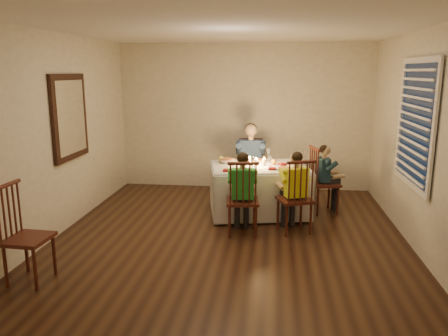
# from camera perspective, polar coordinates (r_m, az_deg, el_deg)

# --- Properties ---
(ground) EXTENTS (5.00, 5.00, 0.00)m
(ground) POSITION_cam_1_polar(r_m,az_deg,el_deg) (5.76, 0.77, -8.94)
(ground) COLOR black
(ground) RESTS_ON ground
(wall_left) EXTENTS (0.02, 5.00, 2.60)m
(wall_left) POSITION_cam_1_polar(r_m,az_deg,el_deg) (6.07, -20.87, 4.07)
(wall_left) COLOR beige
(wall_left) RESTS_ON ground
(wall_right) EXTENTS (0.02, 5.00, 2.60)m
(wall_right) POSITION_cam_1_polar(r_m,az_deg,el_deg) (5.66, 24.16, 3.22)
(wall_right) COLOR beige
(wall_right) RESTS_ON ground
(wall_back) EXTENTS (4.50, 0.02, 2.60)m
(wall_back) POSITION_cam_1_polar(r_m,az_deg,el_deg) (7.89, 2.67, 6.65)
(wall_back) COLOR beige
(wall_back) RESTS_ON ground
(ceiling) EXTENTS (5.00, 5.00, 0.00)m
(ceiling) POSITION_cam_1_polar(r_m,az_deg,el_deg) (5.38, 0.86, 17.78)
(ceiling) COLOR white
(ceiling) RESTS_ON wall_back
(dining_table) EXTENTS (1.60, 1.28, 0.71)m
(dining_table) POSITION_cam_1_polar(r_m,az_deg,el_deg) (6.52, 4.62, -1.53)
(dining_table) COLOR silver
(dining_table) RESTS_ON ground
(chair_adult) EXTENTS (0.43, 0.41, 1.01)m
(chair_adult) POSITION_cam_1_polar(r_m,az_deg,el_deg) (7.41, 3.42, -4.01)
(chair_adult) COLOR #36110E
(chair_adult) RESTS_ON ground
(chair_near_left) EXTENTS (0.46, 0.44, 1.01)m
(chair_near_left) POSITION_cam_1_polar(r_m,az_deg,el_deg) (5.86, 2.37, -8.55)
(chair_near_left) COLOR #36110E
(chair_near_left) RESTS_ON ground
(chair_near_right) EXTENTS (0.53, 0.52, 1.01)m
(chair_near_right) POSITION_cam_1_polar(r_m,az_deg,el_deg) (6.00, 9.05, -8.19)
(chair_near_right) COLOR #36110E
(chair_near_right) RESTS_ON ground
(chair_end) EXTENTS (0.50, 0.51, 1.01)m
(chair_end) POSITION_cam_1_polar(r_m,az_deg,el_deg) (6.89, 12.77, -5.59)
(chair_end) COLOR #36110E
(chair_end) RESTS_ON ground
(chair_extra) EXTENTS (0.43, 0.45, 1.03)m
(chair_extra) POSITION_cam_1_polar(r_m,az_deg,el_deg) (5.05, -23.73, -13.27)
(chair_extra) COLOR #36110E
(chair_extra) RESTS_ON ground
(adult) EXTENTS (0.48, 0.44, 1.27)m
(adult) POSITION_cam_1_polar(r_m,az_deg,el_deg) (7.41, 3.42, -4.01)
(adult) COLOR navy
(adult) RESTS_ON ground
(child_green) EXTENTS (0.41, 0.38, 1.10)m
(child_green) POSITION_cam_1_polar(r_m,az_deg,el_deg) (5.86, 2.37, -8.55)
(child_green) COLOR green
(child_green) RESTS_ON ground
(child_yellow) EXTENTS (0.46, 0.45, 1.10)m
(child_yellow) POSITION_cam_1_polar(r_m,az_deg,el_deg) (6.00, 9.05, -8.19)
(child_yellow) COLOR #FBF81B
(child_yellow) RESTS_ON ground
(child_teal) EXTENTS (0.39, 0.41, 1.04)m
(child_teal) POSITION_cam_1_polar(r_m,az_deg,el_deg) (6.89, 12.77, -5.59)
(child_teal) COLOR #18323D
(child_teal) RESTS_ON ground
(setting_adult) EXTENTS (0.31, 0.31, 0.02)m
(setting_adult) POSITION_cam_1_polar(r_m,az_deg,el_deg) (6.77, 4.47, 0.94)
(setting_adult) COLOR silver
(setting_adult) RESTS_ON dining_table
(setting_green) EXTENTS (0.31, 0.31, 0.02)m
(setting_green) POSITION_cam_1_polar(r_m,az_deg,el_deg) (6.10, 2.05, -0.33)
(setting_green) COLOR silver
(setting_green) RESTS_ON dining_table
(setting_yellow) EXTENTS (0.31, 0.31, 0.02)m
(setting_yellow) POSITION_cam_1_polar(r_m,az_deg,el_deg) (6.27, 7.91, -0.08)
(setting_yellow) COLOR silver
(setting_yellow) RESTS_ON dining_table
(setting_teal) EXTENTS (0.31, 0.31, 0.02)m
(setting_teal) POSITION_cam_1_polar(r_m,az_deg,el_deg) (6.59, 9.19, 0.49)
(setting_teal) COLOR silver
(setting_teal) RESTS_ON dining_table
(candle_left) EXTENTS (0.06, 0.06, 0.10)m
(candle_left) POSITION_cam_1_polar(r_m,az_deg,el_deg) (6.45, 4.20, 0.73)
(candle_left) COLOR white
(candle_left) RESTS_ON dining_table
(candle_right) EXTENTS (0.06, 0.06, 0.10)m
(candle_right) POSITION_cam_1_polar(r_m,az_deg,el_deg) (6.47, 5.27, 0.74)
(candle_right) COLOR white
(candle_right) RESTS_ON dining_table
(squash) EXTENTS (0.09, 0.09, 0.09)m
(squash) POSITION_cam_1_polar(r_m,az_deg,el_deg) (6.69, -0.38, 1.14)
(squash) COLOR yellow
(squash) RESTS_ON dining_table
(orange_fruit) EXTENTS (0.08, 0.08, 0.08)m
(orange_fruit) POSITION_cam_1_polar(r_m,az_deg,el_deg) (6.55, 6.53, 0.76)
(orange_fruit) COLOR orange
(orange_fruit) RESTS_ON dining_table
(serving_bowl) EXTENTS (0.24, 0.24, 0.06)m
(serving_bowl) POSITION_cam_1_polar(r_m,az_deg,el_deg) (6.63, 0.46, 0.91)
(serving_bowl) COLOR silver
(serving_bowl) RESTS_ON dining_table
(wall_mirror) EXTENTS (0.06, 0.95, 1.15)m
(wall_mirror) POSITION_cam_1_polar(r_m,az_deg,el_deg) (6.30, -19.50, 6.28)
(wall_mirror) COLOR black
(wall_mirror) RESTS_ON wall_left
(window_blinds) EXTENTS (0.07, 1.34, 1.54)m
(window_blinds) POSITION_cam_1_polar(r_m,az_deg,el_deg) (5.71, 23.63, 5.38)
(window_blinds) COLOR black
(window_blinds) RESTS_ON wall_right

